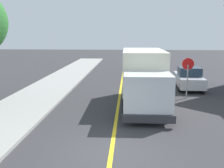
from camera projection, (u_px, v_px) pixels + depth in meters
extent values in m
plane|color=#303033|center=(111.00, 153.00, 9.43)|extent=(120.00, 120.00, 0.00)
cube|color=gray|center=(12.00, 114.00, 13.67)|extent=(3.60, 60.00, 0.15)
cube|color=gold|center=(120.00, 92.00, 19.23)|extent=(0.16, 56.00, 0.01)
cube|color=#F2EDCC|center=(143.00, 72.00, 16.08)|extent=(2.45, 5.02, 2.60)
cube|color=silver|center=(147.00, 91.00, 12.73)|extent=(2.30, 2.02, 1.70)
cube|color=#1E2D3D|center=(149.00, 87.00, 11.78)|extent=(2.04, 0.10, 0.75)
cube|color=#2D2D33|center=(149.00, 119.00, 11.86)|extent=(2.40, 0.22, 0.36)
cylinder|color=black|center=(168.00, 109.00, 13.05)|extent=(0.31, 1.00, 1.00)
cylinder|color=black|center=(125.00, 109.00, 13.16)|extent=(0.31, 1.00, 1.00)
cylinder|color=black|center=(157.00, 90.00, 17.51)|extent=(0.31, 1.00, 1.00)
cylinder|color=black|center=(125.00, 90.00, 17.62)|extent=(0.31, 1.00, 1.00)
cube|color=#B7B7BC|center=(151.00, 77.00, 21.97)|extent=(1.85, 4.42, 0.76)
cube|color=#1E2D3D|center=(151.00, 68.00, 21.99)|extent=(1.60, 1.82, 0.64)
cylinder|color=black|center=(163.00, 84.00, 20.61)|extent=(0.23, 0.64, 0.64)
cylinder|color=black|center=(143.00, 84.00, 20.69)|extent=(0.23, 0.64, 0.64)
cylinder|color=black|center=(159.00, 78.00, 23.37)|extent=(0.23, 0.64, 0.64)
cylinder|color=black|center=(141.00, 78.00, 23.45)|extent=(0.23, 0.64, 0.64)
cube|color=black|center=(144.00, 68.00, 27.66)|extent=(1.85, 4.42, 0.76)
cube|color=#1E2D3D|center=(144.00, 61.00, 27.67)|extent=(1.60, 1.82, 0.64)
cylinder|color=black|center=(152.00, 73.00, 26.30)|extent=(0.23, 0.64, 0.64)
cylinder|color=black|center=(136.00, 73.00, 26.38)|extent=(0.23, 0.64, 0.64)
cylinder|color=black|center=(150.00, 69.00, 29.06)|extent=(0.23, 0.64, 0.64)
cylinder|color=black|center=(135.00, 69.00, 29.14)|extent=(0.23, 0.64, 0.64)
cube|color=#B7B7BC|center=(189.00, 80.00, 20.39)|extent=(2.01, 4.48, 0.76)
cube|color=#1E2D3D|center=(189.00, 71.00, 20.12)|extent=(1.67, 1.88, 0.64)
cylinder|color=black|center=(176.00, 81.00, 21.92)|extent=(0.25, 0.65, 0.64)
cylinder|color=black|center=(195.00, 81.00, 21.74)|extent=(0.25, 0.65, 0.64)
cylinder|color=black|center=(180.00, 88.00, 19.17)|extent=(0.25, 0.65, 0.64)
cylinder|color=black|center=(203.00, 88.00, 18.99)|extent=(0.25, 0.65, 0.64)
cylinder|color=gray|center=(187.00, 82.00, 17.23)|extent=(0.08, 0.08, 2.20)
cylinder|color=red|center=(188.00, 64.00, 17.04)|extent=(0.76, 0.03, 0.76)
cylinder|color=white|center=(188.00, 64.00, 17.06)|extent=(0.80, 0.02, 0.80)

